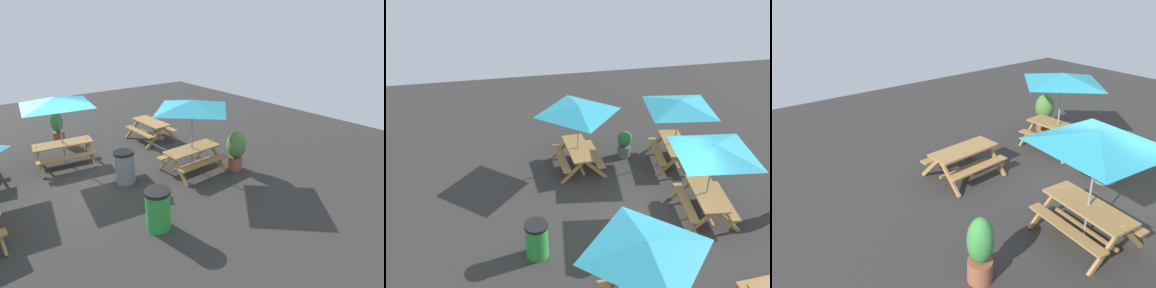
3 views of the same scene
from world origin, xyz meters
TOP-DOWN VIEW (x-y plane):
  - ground_plane at (0.00, 0.00)m, footprint 24.00×24.00m
  - picnic_table_0 at (3.26, 1.70)m, footprint 1.61×1.87m
  - picnic_table_1 at (2.87, -1.51)m, footprint 2.08×2.08m
  - picnic_table_3 at (-0.21, 1.41)m, footprint 2.81×2.81m
  - trash_bin_green at (0.47, -3.38)m, footprint 0.59×0.59m
  - trash_bin_gray at (0.84, -0.94)m, footprint 0.59×0.59m
  - potted_plant_0 at (0.22, 3.76)m, footprint 0.46×0.46m
  - potted_plant_1 at (4.04, -2.28)m, footprint 0.61×0.61m

SIDE VIEW (x-z plane):
  - ground_plane at x=0.00m, z-range 0.00..0.00m
  - trash_bin_green at x=0.47m, z-range 0.00..0.98m
  - trash_bin_gray at x=0.84m, z-range 0.00..0.98m
  - picnic_table_0 at x=3.26m, z-range 0.16..0.97m
  - potted_plant_0 at x=0.22m, z-range 0.01..1.28m
  - potted_plant_1 at x=4.04m, z-range 0.08..1.34m
  - picnic_table_1 at x=2.87m, z-range 0.82..3.16m
  - picnic_table_3 at x=-0.21m, z-range 0.82..3.16m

